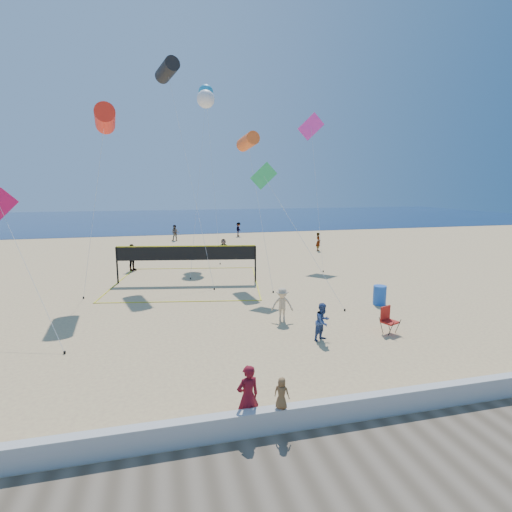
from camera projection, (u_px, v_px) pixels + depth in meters
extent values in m
plane|color=#D9B97A|center=(263.00, 373.00, 12.54)|extent=(120.00, 120.00, 0.00)
cube|color=#10244C|center=(173.00, 218.00, 71.74)|extent=(140.00, 50.00, 0.03)
cube|color=beige|center=(295.00, 417.00, 9.62)|extent=(32.00, 0.30, 0.60)
cube|color=brown|center=(329.00, 487.00, 7.76)|extent=(32.00, 3.60, 0.03)
imported|color=maroon|center=(248.00, 397.00, 9.56)|extent=(0.66, 0.52, 1.61)
imported|color=brown|center=(282.00, 393.00, 9.39)|extent=(0.44, 0.41, 0.76)
imported|color=#32487E|center=(323.00, 322.00, 15.08)|extent=(0.88, 0.82, 1.45)
imported|color=#CEB289|center=(282.00, 305.00, 17.23)|extent=(1.07, 0.82, 1.47)
imported|color=gray|center=(132.00, 257.00, 27.44)|extent=(1.07, 1.11, 1.85)
imported|color=gray|center=(224.00, 248.00, 32.95)|extent=(1.40, 0.56, 1.47)
imported|color=gray|center=(318.00, 242.00, 35.90)|extent=(0.44, 0.63, 1.64)
imported|color=gray|center=(175.00, 233.00, 42.42)|extent=(0.96, 0.83, 1.69)
imported|color=gray|center=(239.00, 229.00, 46.20)|extent=(1.03, 1.20, 1.61)
cube|color=#B01B14|center=(390.00, 322.00, 15.79)|extent=(0.73, 0.70, 0.06)
cube|color=#B01B14|center=(385.00, 313.00, 15.92)|extent=(0.55, 0.27, 0.57)
cylinder|color=black|center=(391.00, 330.00, 15.53)|extent=(0.13, 0.28, 0.74)
cylinder|color=black|center=(381.00, 327.00, 15.86)|extent=(0.13, 0.28, 0.74)
cylinder|color=black|center=(398.00, 327.00, 15.80)|extent=(0.13, 0.28, 0.74)
cylinder|color=black|center=(389.00, 324.00, 16.13)|extent=(0.13, 0.28, 0.74)
cylinder|color=blue|center=(380.00, 295.00, 19.67)|extent=(0.81, 0.81, 0.94)
cylinder|color=black|center=(117.00, 265.00, 23.79)|extent=(0.10, 0.10, 2.21)
cylinder|color=black|center=(255.00, 264.00, 24.28)|extent=(0.10, 0.10, 2.21)
cube|color=black|center=(187.00, 253.00, 23.92)|extent=(8.14, 1.56, 0.83)
cube|color=yellow|center=(186.00, 246.00, 23.84)|extent=(8.14, 1.57, 0.06)
cube|color=yellow|center=(178.00, 302.00, 20.16)|extent=(8.34, 1.62, 0.02)
cube|color=yellow|center=(194.00, 268.00, 28.29)|extent=(8.34, 1.62, 0.02)
cylinder|color=#FF2817|center=(105.00, 119.00, 21.16)|extent=(1.30, 2.59, 1.37)
cylinder|color=silver|center=(94.00, 207.00, 20.95)|extent=(1.46, 1.78, 9.26)
cylinder|color=black|center=(83.00, 298.00, 20.74)|extent=(0.08, 0.08, 0.10)
cylinder|color=black|center=(167.00, 70.00, 26.65)|extent=(1.66, 2.62, 1.33)
cylinder|color=silver|center=(189.00, 170.00, 24.58)|extent=(1.89, 7.24, 13.38)
cylinder|color=black|center=(214.00, 289.00, 22.52)|extent=(0.08, 0.08, 0.10)
cylinder|color=#FF5F23|center=(248.00, 141.00, 25.09)|extent=(1.13, 2.14, 1.12)
cylinder|color=silver|center=(260.00, 212.00, 23.49)|extent=(0.27, 4.97, 8.50)
cylinder|color=black|center=(273.00, 292.00, 21.89)|extent=(0.08, 0.08, 0.10)
cylinder|color=silver|center=(29.00, 272.00, 15.29)|extent=(3.05, 4.54, 4.96)
cylinder|color=black|center=(65.00, 353.00, 13.93)|extent=(0.08, 0.08, 0.10)
cube|color=#2EBA62|center=(264.00, 176.00, 21.93)|extent=(1.54, 0.25, 1.52)
cylinder|color=silver|center=(301.00, 238.00, 20.31)|extent=(2.57, 5.19, 6.29)
cylinder|color=black|center=(345.00, 310.00, 18.69)|extent=(0.08, 0.08, 0.10)
cube|color=#EB33B3|center=(311.00, 127.00, 30.98)|extent=(2.12, 0.38, 2.11)
cylinder|color=silver|center=(317.00, 194.00, 29.07)|extent=(1.12, 5.61, 10.28)
cylinder|color=black|center=(323.00, 271.00, 27.16)|extent=(0.08, 0.08, 0.10)
sphere|color=white|center=(206.00, 99.00, 31.59)|extent=(1.74, 1.74, 1.41)
cylinder|color=silver|center=(199.00, 178.00, 28.33)|extent=(2.31, 8.55, 12.52)
cylinder|color=black|center=(190.00, 278.00, 25.07)|extent=(0.08, 0.08, 0.10)
sphere|color=#218FC2|center=(206.00, 92.00, 33.16)|extent=(1.58, 1.58, 1.22)
cylinder|color=silver|center=(213.00, 173.00, 31.49)|extent=(0.05, 5.96, 13.43)
cylinder|color=black|center=(220.00, 264.00, 29.82)|extent=(0.08, 0.08, 0.10)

